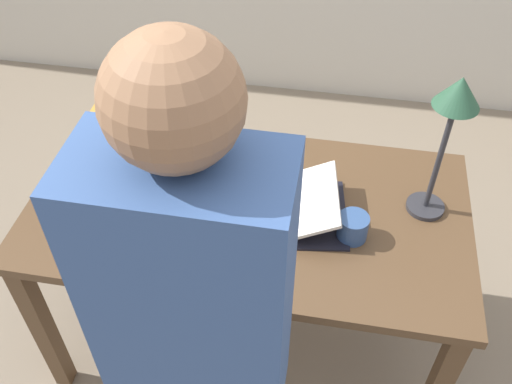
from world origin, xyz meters
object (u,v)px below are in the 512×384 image
(reading_lamp, at_px, (453,113))
(person_reader, at_px, (205,384))
(open_book, at_px, (261,207))
(coffee_mug, at_px, (352,227))
(book_standing_upright, at_px, (166,148))
(book_stack_tall, at_px, (116,152))

(reading_lamp, relative_size, person_reader, 0.29)
(reading_lamp, height_order, person_reader, person_reader)
(person_reader, bearing_deg, open_book, -91.54)
(coffee_mug, bearing_deg, reading_lamp, 35.26)
(book_standing_upright, xyz_separation_m, reading_lamp, (0.87, -0.01, 0.26))
(book_standing_upright, height_order, reading_lamp, reading_lamp)
(open_book, xyz_separation_m, book_standing_upright, (-0.34, 0.13, 0.09))
(open_book, xyz_separation_m, book_stack_tall, (-0.51, 0.09, 0.08))
(book_stack_tall, xyz_separation_m, person_reader, (0.49, -0.76, 0.01))
(open_book, xyz_separation_m, coffee_mug, (0.29, -0.05, 0.01))
(book_stack_tall, relative_size, person_reader, 0.18)
(coffee_mug, bearing_deg, open_book, 171.26)
(open_book, height_order, book_stack_tall, book_stack_tall)
(book_stack_tall, distance_m, reading_lamp, 1.07)
(book_standing_upright, bearing_deg, coffee_mug, -13.51)
(book_stack_tall, bearing_deg, person_reader, -56.89)
(book_stack_tall, distance_m, coffee_mug, 0.82)
(reading_lamp, bearing_deg, coffee_mug, -144.74)
(reading_lamp, distance_m, coffee_mug, 0.45)
(book_stack_tall, bearing_deg, reading_lamp, 1.35)
(book_standing_upright, bearing_deg, person_reader, -66.03)
(book_stack_tall, height_order, person_reader, person_reader)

